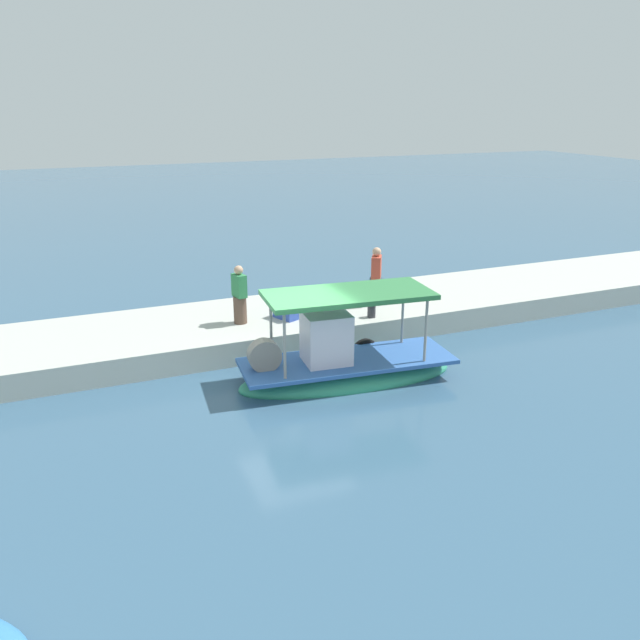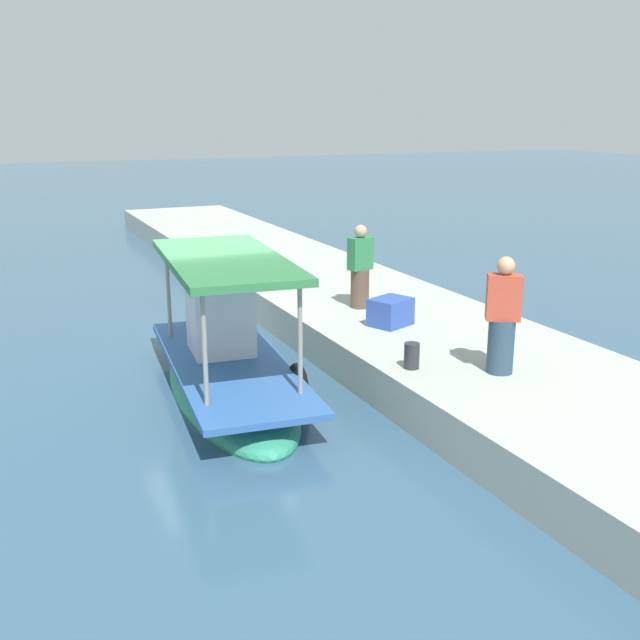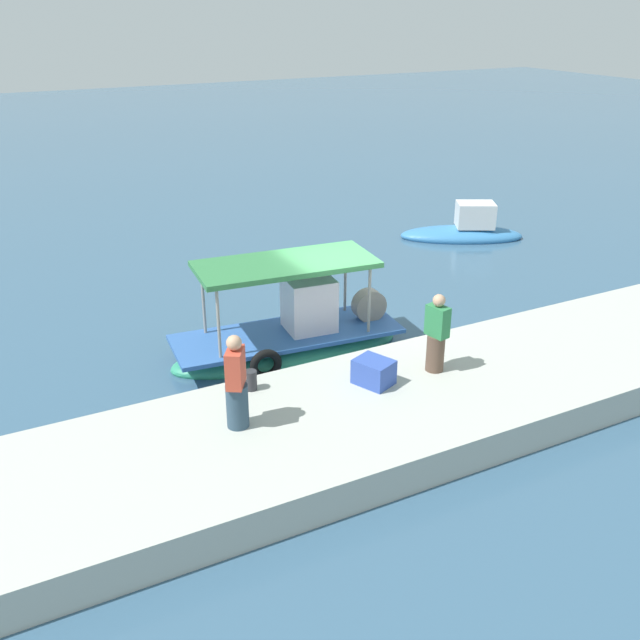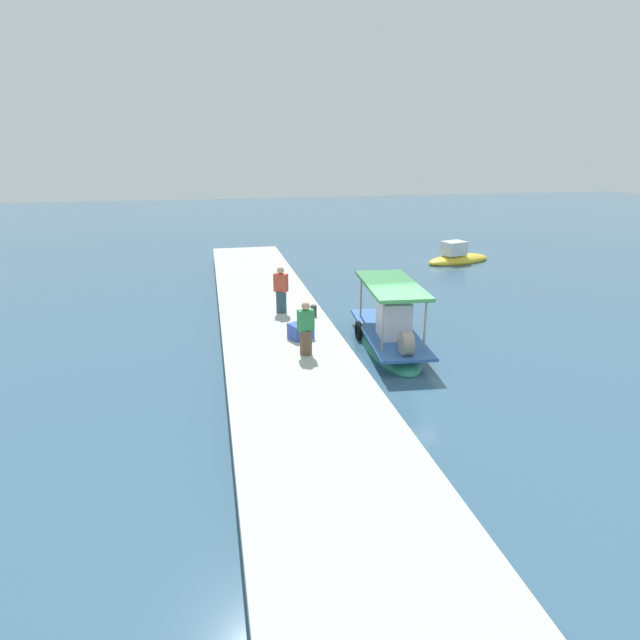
% 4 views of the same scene
% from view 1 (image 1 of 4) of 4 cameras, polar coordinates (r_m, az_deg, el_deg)
% --- Properties ---
extents(ground_plane, '(120.00, 120.00, 0.00)m').
position_cam_1_polar(ground_plane, '(16.21, -2.33, -5.76)').
color(ground_plane, '#375A75').
extents(dock_quay, '(36.00, 3.97, 0.69)m').
position_cam_1_polar(dock_quay, '(19.33, -6.19, -0.61)').
color(dock_quay, '#B2B6AB').
rests_on(dock_quay, ground_plane).
extents(main_fishing_boat, '(5.73, 2.35, 2.65)m').
position_cam_1_polar(main_fishing_boat, '(16.37, 2.06, -3.95)').
color(main_fishing_boat, '#30946F').
rests_on(main_fishing_boat, ground_plane).
extents(fisherman_near_bollard, '(0.44, 0.52, 1.68)m').
position_cam_1_polar(fisherman_near_bollard, '(18.42, -7.07, 1.99)').
color(fisherman_near_bollard, brown).
rests_on(fisherman_near_bollard, dock_quay).
extents(fisherman_by_crate, '(0.55, 0.58, 1.79)m').
position_cam_1_polar(fisherman_by_crate, '(20.10, 4.94, 3.64)').
color(fisherman_by_crate, '#2D4558').
rests_on(fisherman_by_crate, dock_quay).
extents(mooring_bollard, '(0.24, 0.24, 0.40)m').
position_cam_1_polar(mooring_bollard, '(19.00, 4.54, 0.83)').
color(mooring_bollard, '#2D2D33').
rests_on(mooring_bollard, dock_quay).
extents(cargo_crate, '(0.81, 0.89, 0.51)m').
position_cam_1_polar(cargo_crate, '(18.90, -2.81, 0.94)').
color(cargo_crate, '#324FAC').
rests_on(cargo_crate, dock_quay).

